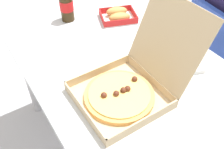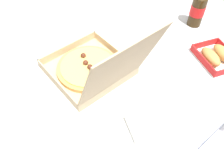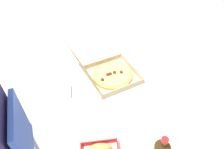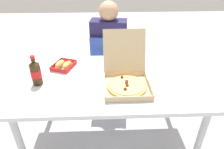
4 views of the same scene
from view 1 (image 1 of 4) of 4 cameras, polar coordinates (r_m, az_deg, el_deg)
The scene contains 7 objects.
dining_table at distance 1.17m, azimuth 3.88°, elevation -1.52°, with size 1.39×0.81×0.70m.
chair at distance 1.65m, azimuth 22.41°, elevation 3.18°, with size 0.45×0.45×0.83m.
pizza_box_open at distance 0.98m, azimuth 3.60°, elevation -2.51°, with size 0.32×0.44×0.34m.
bread_side_box at distance 1.45m, azimuth 1.38°, elevation 13.19°, with size 0.21×0.23×0.06m.
cola_bottle at distance 1.43m, azimuth -10.23°, elevation 15.29°, with size 0.07×0.07×0.22m.
paper_menu at distance 1.29m, azimuth -14.48°, elevation 6.17°, with size 0.21×0.15×0.00m, color white.
napkin_pile at distance 1.18m, azimuth 16.73°, elevation 2.02°, with size 0.11×0.11×0.02m, color white.
Camera 1 is at (0.66, -0.51, 1.46)m, focal length 40.69 mm.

